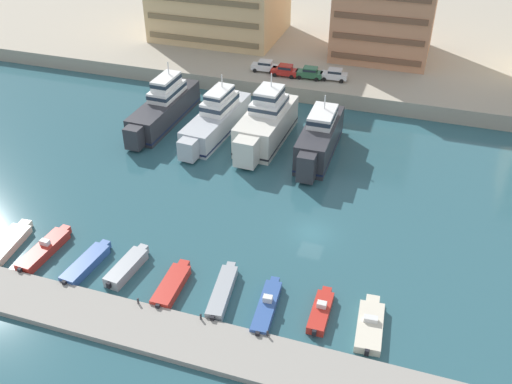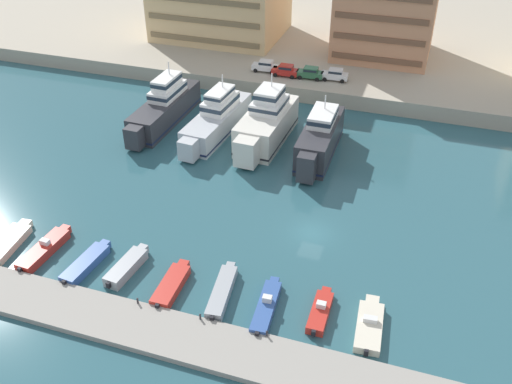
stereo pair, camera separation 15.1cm
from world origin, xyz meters
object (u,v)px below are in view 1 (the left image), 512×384
Objects in this scene: motorboat_grey_center_left at (127,267)px; motorboat_red_center at (172,285)px; yacht_charcoal_center_left at (319,138)px; car_green_mid_left at (310,72)px; motorboat_blue_mid_right at (267,307)px; yacht_silver_left at (216,119)px; motorboat_cream_far_left at (9,242)px; car_white_far_left at (265,66)px; yacht_charcoal_far_left at (164,107)px; motorboat_cream_far_right at (370,325)px; yacht_ivory_mid_left at (266,123)px; motorboat_grey_center_right at (222,292)px; motorboat_red_right at (321,311)px; motorboat_blue_mid_left at (86,264)px; car_white_center_left at (334,74)px; motorboat_red_left at (44,249)px; car_red_left at (285,70)px.

motorboat_grey_center_left is 5.24m from motorboat_red_center.
yacht_charcoal_center_left reaches higher than car_green_mid_left.
yacht_silver_left is at bearing 118.86° from motorboat_blue_mid_right.
motorboat_cream_far_left is 48.58m from car_white_far_left.
yacht_charcoal_far_left reaches higher than motorboat_cream_far_right.
yacht_ivory_mid_left reaches higher than car_white_far_left.
yacht_silver_left is at bearing 174.68° from yacht_charcoal_center_left.
yacht_charcoal_center_left is 2.06× the size of motorboat_grey_center_right.
motorboat_grey_center_left is 1.08× the size of motorboat_red_right.
motorboat_blue_mid_left is (-2.12, -29.77, -1.70)m from yacht_silver_left.
motorboat_red_center is 47.75m from car_white_center_left.
yacht_charcoal_center_left reaches higher than motorboat_red_center.
yacht_silver_left is 2.40× the size of motorboat_blue_mid_right.
yacht_charcoal_far_left reaches higher than motorboat_cream_far_left.
motorboat_blue_mid_left is 1.66× the size of car_green_mid_left.
motorboat_red_right is 50.26m from car_white_far_left.
motorboat_cream_far_left is 1.10× the size of motorboat_grey_center_left.
motorboat_grey_center_left is at bearing -89.39° from car_white_far_left.
motorboat_red_left is 50.82m from car_white_center_left.
motorboat_blue_mid_right is (1.78, -28.43, -1.89)m from yacht_charcoal_center_left.
motorboat_blue_mid_left is at bearing -178.01° from motorboat_grey_center_right.
yacht_charcoal_far_left reaches higher than car_green_mid_left.
motorboat_red_right is (4.72, 1.00, -0.03)m from motorboat_blue_mid_right.
car_white_center_left is at bearing 105.50° from motorboat_cream_far_right.
car_white_center_left is (11.18, 0.03, 0.00)m from car_white_far_left.
motorboat_grey_center_left is 1.53× the size of car_red_left.
yacht_charcoal_center_left reaches higher than motorboat_red_right.
yacht_charcoal_far_left is at bearing 176.93° from yacht_ivory_mid_left.
car_white_center_left reaches higher than motorboat_blue_mid_right.
yacht_charcoal_center_left reaches higher than motorboat_cream_far_right.
car_red_left is 7.69m from car_white_center_left.
yacht_ivory_mid_left is 34.74m from motorboat_cream_far_left.
yacht_charcoal_far_left reaches higher than car_red_left.
motorboat_cream_far_left is 1.01× the size of motorboat_cream_far_right.
motorboat_grey_center_left is 9.99m from motorboat_grey_center_right.
yacht_charcoal_center_left is at bearing 51.85° from motorboat_red_left.
motorboat_cream_far_left is 18.67m from motorboat_red_center.
yacht_charcoal_far_left is 31.16m from motorboat_blue_mid_left.
motorboat_red_center is at bearing -104.71° from yacht_charcoal_center_left.
car_green_mid_left is at bearing 70.71° from motorboat_red_left.
car_green_mid_left reaches higher than motorboat_red_center.
motorboat_blue_mid_right is (23.69, -0.53, -0.05)m from motorboat_red_left.
motorboat_cream_far_right is (10.90, -27.69, -1.94)m from yacht_charcoal_center_left.
motorboat_grey_center_right reaches higher than motorboat_blue_mid_left.
yacht_ivory_mid_left is at bearing 72.81° from motorboat_blue_mid_left.
car_white_center_left is at bearing 96.03° from yacht_charcoal_center_left.
car_white_far_left is (-5.58, 17.45, 0.68)m from yacht_ivory_mid_left.
motorboat_red_center is (14.41, -0.68, -0.05)m from motorboat_red_left.
car_white_far_left reaches higher than motorboat_red_left.
car_white_far_left is at bearing 117.40° from motorboat_cream_far_right.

